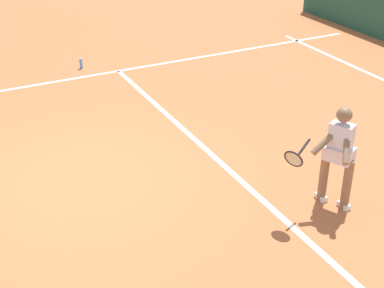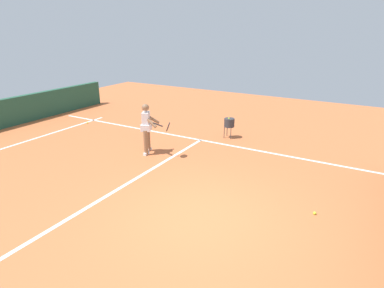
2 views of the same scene
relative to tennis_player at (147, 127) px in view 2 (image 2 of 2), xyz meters
name	(u,v)px [view 2 (image 2 of 2)]	position (x,y,z in m)	size (l,w,h in m)	color
ground_plane	(200,217)	(2.39, 3.14, -0.85)	(25.85, 25.85, 0.00)	#C66638
service_line_marking	(116,190)	(2.39, 0.84, -0.84)	(8.53, 0.10, 0.01)	white
sideline_left_marking	(265,152)	(-1.88, 3.14, -0.84)	(0.10, 17.88, 0.01)	white
tennis_player	(147,127)	(0.00, 0.00, 0.00)	(0.68, 1.12, 1.55)	#8C6647
tennis_ball_near	(315,213)	(1.12, 5.18, -0.81)	(0.07, 0.07, 0.07)	#D1E533
tennis_ball_mid	(87,123)	(-1.39, -4.13, -0.81)	(0.07, 0.07, 0.07)	#D1E533
ball_hopper	(229,123)	(-2.62, 1.57, -0.30)	(0.36, 0.36, 0.74)	#333338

